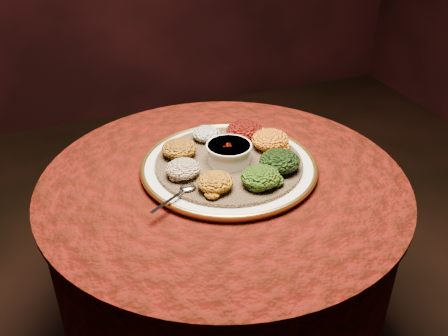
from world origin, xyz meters
name	(u,v)px	position (x,y,z in m)	size (l,w,h in m)	color
table	(223,232)	(0.00, 0.00, 0.55)	(0.96, 0.96, 0.73)	black
platter	(229,166)	(0.03, 0.03, 0.75)	(0.57, 0.57, 0.02)	silver
injera	(229,163)	(0.03, 0.03, 0.76)	(0.39, 0.39, 0.01)	olive
stew_bowl	(229,152)	(0.03, 0.03, 0.79)	(0.12, 0.12, 0.05)	silver
spoon	(185,190)	(-0.12, -0.06, 0.77)	(0.13, 0.09, 0.01)	silver
portion_ayib	(206,134)	(0.01, 0.17, 0.78)	(0.08, 0.08, 0.04)	silver
portion_kitfo	(244,130)	(0.12, 0.13, 0.79)	(0.10, 0.10, 0.05)	black
portion_tikil	(270,140)	(0.16, 0.06, 0.79)	(0.10, 0.10, 0.05)	orange
portion_gomen	(280,161)	(0.13, -0.05, 0.79)	(0.11, 0.10, 0.05)	black
portion_mixveg	(261,177)	(0.06, -0.10, 0.79)	(0.10, 0.09, 0.05)	#9E2A0A
portion_kik	(215,182)	(-0.05, -0.08, 0.78)	(0.09, 0.08, 0.04)	#BF6F10
portion_timatim	(183,169)	(-0.11, 0.01, 0.78)	(0.09, 0.08, 0.04)	maroon
portion_shiro	(179,148)	(-0.08, 0.11, 0.78)	(0.10, 0.09, 0.05)	#944F11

